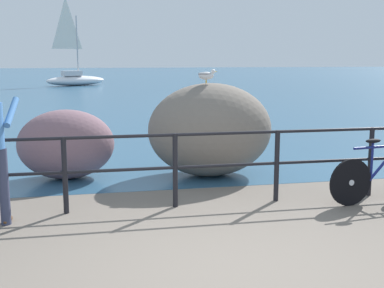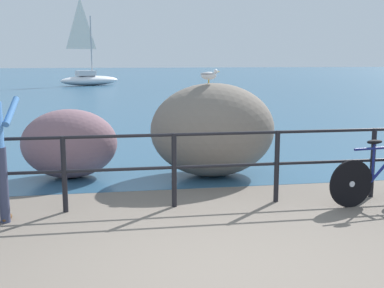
% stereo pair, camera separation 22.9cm
% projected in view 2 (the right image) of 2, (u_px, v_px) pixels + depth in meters
% --- Properties ---
extents(ground_plane, '(120.00, 120.00, 0.10)m').
position_uv_depth(ground_plane, '(127.00, 100.00, 24.16)').
color(ground_plane, '#6B6056').
extents(sea_surface, '(120.00, 90.00, 0.01)m').
position_uv_depth(sea_surface, '(117.00, 77.00, 51.41)').
color(sea_surface, '#2D5675').
rests_on(sea_surface, ground_plane).
extents(promenade_railing, '(8.81, 0.07, 1.02)m').
position_uv_depth(promenade_railing, '(174.00, 161.00, 6.73)').
color(promenade_railing, black).
rests_on(promenade_railing, ground_plane).
extents(breakwater_boulder_main, '(2.14, 1.57, 1.60)m').
position_uv_depth(breakwater_boulder_main, '(213.00, 130.00, 8.50)').
color(breakwater_boulder_main, slate).
rests_on(breakwater_boulder_main, ground).
extents(breakwater_boulder_left, '(1.60, 1.14, 1.17)m').
position_uv_depth(breakwater_boulder_left, '(70.00, 144.00, 8.39)').
color(breakwater_boulder_left, '#7C5C65').
rests_on(breakwater_boulder_left, ground).
extents(seagull, '(0.34, 0.13, 0.23)m').
position_uv_depth(seagull, '(209.00, 75.00, 8.25)').
color(seagull, gold).
rests_on(seagull, breakwater_boulder_main).
extents(sailboat, '(4.53, 3.05, 6.16)m').
position_uv_depth(sailboat, '(89.00, 76.00, 35.72)').
color(sailboat, white).
rests_on(sailboat, sea_surface).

